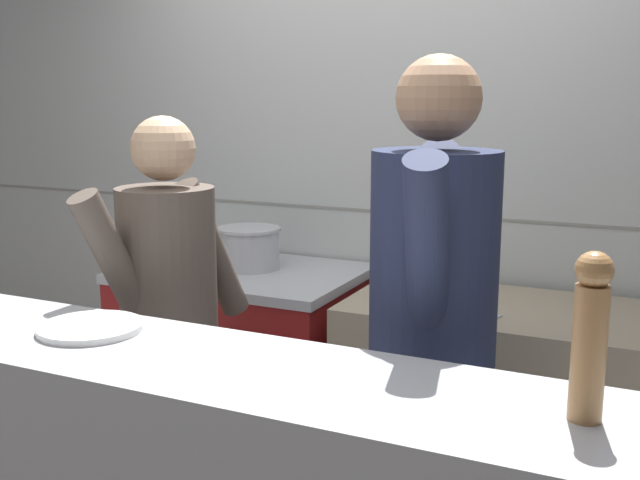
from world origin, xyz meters
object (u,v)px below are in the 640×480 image
object	(u,v)px
stock_pot	(249,247)
plated_dish_main	(91,328)
chef_head_cook	(170,327)
mixing_bowl_steel	(454,285)
pepper_mill	(590,334)
chefs_knife	(446,306)
chef_sous	(432,335)
oven_range	(245,369)

from	to	relation	value
stock_pot	plated_dish_main	world-z (taller)	stock_pot
plated_dish_main	chef_head_cook	xyz separation A→B (m)	(-0.14, 0.52, -0.17)
stock_pot	mixing_bowl_steel	bearing A→B (deg)	1.49
stock_pot	plated_dish_main	bearing A→B (deg)	-77.73
pepper_mill	chef_head_cook	world-z (taller)	chef_head_cook
stock_pot	chefs_knife	xyz separation A→B (m)	(0.92, -0.14, -0.12)
plated_dish_main	chef_sous	bearing A→B (deg)	34.37
stock_pot	chef_sous	bearing A→B (deg)	-35.85
chef_head_cook	chefs_knife	bearing A→B (deg)	54.83
chefs_knife	plated_dish_main	distance (m)	1.33
chefs_knife	chef_sous	xyz separation A→B (m)	(0.13, -0.62, 0.09)
chef_sous	oven_range	bearing A→B (deg)	133.71
stock_pot	chef_sous	world-z (taller)	chef_sous
stock_pot	mixing_bowl_steel	xyz separation A→B (m)	(0.91, 0.02, -0.08)
oven_range	mixing_bowl_steel	xyz separation A→B (m)	(0.92, 0.05, 0.47)
mixing_bowl_steel	chefs_knife	world-z (taller)	mixing_bowl_steel
oven_range	chef_head_cook	distance (m)	0.87
mixing_bowl_steel	plated_dish_main	bearing A→B (deg)	-115.47
oven_range	chef_head_cook	world-z (taller)	chef_head_cook
plated_dish_main	pepper_mill	bearing A→B (deg)	-1.17
oven_range	chefs_knife	xyz separation A→B (m)	(0.94, -0.11, 0.43)
mixing_bowl_steel	plated_dish_main	world-z (taller)	plated_dish_main
mixing_bowl_steel	plated_dish_main	distance (m)	1.46
pepper_mill	chef_sous	size ratio (longest dim) A/B	0.19
oven_range	pepper_mill	distance (m)	2.14
pepper_mill	chef_head_cook	size ratio (longest dim) A/B	0.21
mixing_bowl_steel	chefs_knife	xyz separation A→B (m)	(0.01, -0.16, -0.04)
chefs_knife	pepper_mill	distance (m)	1.36
chef_head_cook	chef_sous	size ratio (longest dim) A/B	0.90
stock_pot	oven_range	bearing A→B (deg)	-122.55
oven_range	chef_head_cook	size ratio (longest dim) A/B	0.63
mixing_bowl_steel	chef_sous	distance (m)	0.80
stock_pot	pepper_mill	xyz separation A→B (m)	(1.52, -1.31, 0.20)
chef_head_cook	plated_dish_main	bearing A→B (deg)	-59.65
mixing_bowl_steel	chef_head_cook	world-z (taller)	chef_head_cook
pepper_mill	chef_sous	bearing A→B (deg)	130.20
oven_range	plated_dish_main	world-z (taller)	plated_dish_main
stock_pot	chef_sous	distance (m)	1.30
mixing_bowl_steel	chef_head_cook	distance (m)	1.10
plated_dish_main	pepper_mill	size ratio (longest dim) A/B	0.83
oven_range	mixing_bowl_steel	bearing A→B (deg)	3.13
chefs_knife	oven_range	bearing A→B (deg)	173.29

